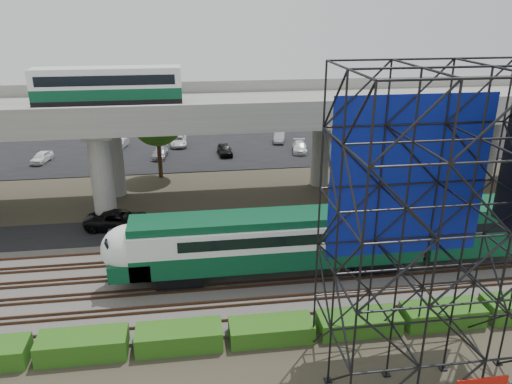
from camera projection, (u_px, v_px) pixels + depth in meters
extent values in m
plane|color=#474233|center=(244.00, 297.00, 31.45)|extent=(140.00, 140.00, 0.00)
cube|color=slate|center=(240.00, 279.00, 33.26)|extent=(90.00, 12.00, 0.20)
cube|color=black|center=(229.00, 227.00, 41.14)|extent=(90.00, 5.00, 0.08)
cube|color=black|center=(212.00, 149.00, 62.87)|extent=(90.00, 18.00, 0.08)
cube|color=#495E79|center=(204.00, 113.00, 83.21)|extent=(140.00, 40.00, 0.03)
cube|color=#472D1E|center=(249.00, 318.00, 28.83)|extent=(90.00, 0.08, 0.16)
cube|color=#472D1E|center=(246.00, 304.00, 30.16)|extent=(90.00, 0.08, 0.16)
cube|color=#472D1E|center=(245.00, 299.00, 30.68)|extent=(90.00, 0.08, 0.16)
cube|color=#472D1E|center=(243.00, 287.00, 32.01)|extent=(90.00, 0.08, 0.16)
cube|color=#472D1E|center=(242.00, 282.00, 32.53)|extent=(90.00, 0.08, 0.16)
cube|color=#472D1E|center=(239.00, 271.00, 33.86)|extent=(90.00, 0.08, 0.16)
cube|color=#472D1E|center=(238.00, 267.00, 34.38)|extent=(90.00, 0.08, 0.16)
cube|color=#472D1E|center=(236.00, 257.00, 35.71)|extent=(90.00, 0.08, 0.16)
cube|color=#472D1E|center=(235.00, 254.00, 36.23)|extent=(90.00, 0.08, 0.16)
cube|color=#472D1E|center=(233.00, 245.00, 37.56)|extent=(90.00, 0.08, 0.16)
cube|color=black|center=(180.00, 274.00, 32.48)|extent=(3.00, 2.20, 0.90)
cube|color=black|center=(371.00, 260.00, 34.19)|extent=(3.00, 2.20, 0.90)
cube|color=#094227|center=(278.00, 252.00, 32.93)|extent=(19.00, 3.00, 1.40)
cube|color=silver|center=(278.00, 232.00, 32.41)|extent=(19.00, 3.00, 1.50)
cube|color=#094227|center=(279.00, 218.00, 32.05)|extent=(19.00, 2.60, 0.50)
cube|color=black|center=(293.00, 230.00, 32.52)|extent=(15.00, 3.06, 0.70)
ellipsoid|color=silver|center=(130.00, 249.00, 31.36)|extent=(3.60, 3.00, 3.20)
cube|color=#094227|center=(131.00, 264.00, 31.73)|extent=(2.60, 3.00, 1.10)
cube|color=black|center=(111.00, 243.00, 31.03)|extent=(0.48, 2.00, 1.09)
cube|color=#094227|center=(478.00, 225.00, 34.40)|extent=(8.00, 3.00, 3.40)
cube|color=#9E9B93|center=(221.00, 110.00, 43.16)|extent=(80.00, 12.00, 1.20)
cube|color=#9E9B93|center=(227.00, 111.00, 37.43)|extent=(80.00, 0.50, 1.10)
cube|color=#9E9B93|center=(216.00, 86.00, 48.07)|extent=(80.00, 0.50, 1.10)
cylinder|color=#9E9B93|center=(102.00, 179.00, 40.26)|extent=(1.80, 1.80, 8.00)
cylinder|color=#9E9B93|center=(113.00, 154.00, 46.73)|extent=(1.80, 1.80, 8.00)
cube|color=#9E9B93|center=(104.00, 124.00, 42.17)|extent=(2.40, 9.00, 0.60)
cylinder|color=#9E9B93|center=(342.00, 168.00, 42.88)|extent=(1.80, 1.80, 8.00)
cylinder|color=#9E9B93|center=(321.00, 146.00, 49.35)|extent=(1.80, 1.80, 8.00)
cube|color=#9E9B93|center=(333.00, 117.00, 44.79)|extent=(2.40, 9.00, 0.60)
cylinder|color=#9E9B93|center=(489.00, 140.00, 51.71)|extent=(1.80, 1.80, 8.00)
cube|color=black|center=(110.00, 102.00, 41.60)|extent=(12.00, 2.50, 0.70)
cube|color=#094227|center=(109.00, 93.00, 41.32)|extent=(12.00, 2.50, 0.90)
cube|color=silver|center=(107.00, 79.00, 40.92)|extent=(12.00, 2.50, 1.30)
cube|color=black|center=(107.00, 78.00, 40.90)|extent=(11.00, 2.56, 0.80)
cube|color=silver|center=(106.00, 69.00, 40.64)|extent=(12.00, 2.40, 0.30)
cube|color=navy|center=(409.00, 178.00, 24.55)|extent=(8.10, 0.08, 8.25)
cube|color=black|center=(415.00, 371.00, 25.05)|extent=(9.36, 6.36, 0.08)
cube|color=#254F12|center=(83.00, 345.00, 26.08)|extent=(4.60, 1.80, 1.20)
cube|color=#254F12|center=(179.00, 337.00, 26.74)|extent=(4.60, 1.80, 1.15)
cube|color=#254F12|center=(271.00, 330.00, 27.42)|extent=(4.60, 1.80, 1.03)
cube|color=#254F12|center=(358.00, 323.00, 28.08)|extent=(4.60, 1.80, 1.01)
cube|color=#254F12|center=(442.00, 314.00, 28.71)|extent=(4.60, 1.80, 1.12)
cylinder|color=#382314|center=(384.00, 183.00, 43.98)|extent=(0.44, 0.44, 4.80)
ellipsoid|color=#254F12|center=(388.00, 148.00, 42.83)|extent=(4.94, 4.94, 4.18)
cylinder|color=#382314|center=(160.00, 155.00, 51.99)|extent=(0.44, 0.44, 4.80)
ellipsoid|color=#254F12|center=(157.00, 125.00, 50.84)|extent=(4.94, 4.94, 4.18)
imported|color=black|center=(119.00, 220.00, 40.51)|extent=(5.71, 3.22, 1.50)
imported|color=white|center=(42.00, 157.00, 57.27)|extent=(2.20, 3.82, 1.22)
imported|color=#ADB0B5|center=(121.00, 143.00, 63.01)|extent=(1.85, 3.48, 1.09)
imported|color=#999AA0|center=(160.00, 153.00, 59.04)|extent=(2.06, 4.08, 1.13)
imported|color=silver|center=(179.00, 141.00, 63.94)|extent=(2.01, 4.35, 1.21)
imported|color=black|center=(225.00, 149.00, 60.02)|extent=(1.79, 3.93, 1.31)
imported|color=#A1A5A9|center=(279.00, 137.00, 65.65)|extent=(2.20, 4.09, 1.28)
imported|color=silver|center=(300.00, 147.00, 61.25)|extent=(2.42, 4.41, 1.21)
imported|color=gray|center=(338.00, 135.00, 66.72)|extent=(2.78, 4.41, 1.14)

